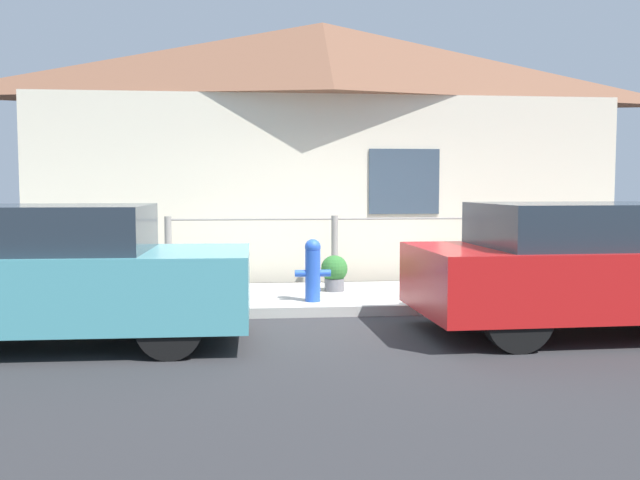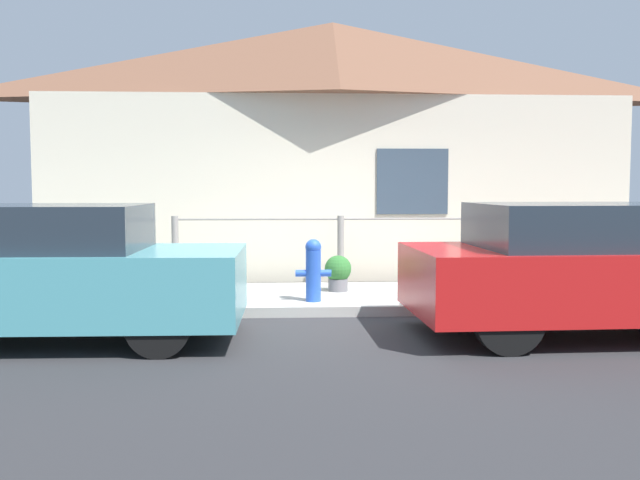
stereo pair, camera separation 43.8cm
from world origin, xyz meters
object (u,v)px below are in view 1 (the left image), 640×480
at_px(car_left, 54,275).
at_px(potted_plant_near_hydrant, 334,272).
at_px(car_right, 591,267).
at_px(fire_hydrant, 313,269).

height_order(car_left, potted_plant_near_hydrant, car_left).
relative_size(car_right, potted_plant_near_hydrant, 7.80).
distance_m(car_right, potted_plant_near_hydrant, 3.45).
bearing_deg(car_right, fire_hydrant, 148.93).
bearing_deg(potted_plant_near_hydrant, car_left, -141.78).
relative_size(car_left, fire_hydrant, 4.82).
height_order(car_left, car_right, car_right).
xyz_separation_m(car_left, fire_hydrant, (2.70, 1.59, -0.16)).
bearing_deg(car_left, fire_hydrant, 31.50).
relative_size(car_right, fire_hydrant, 4.92).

